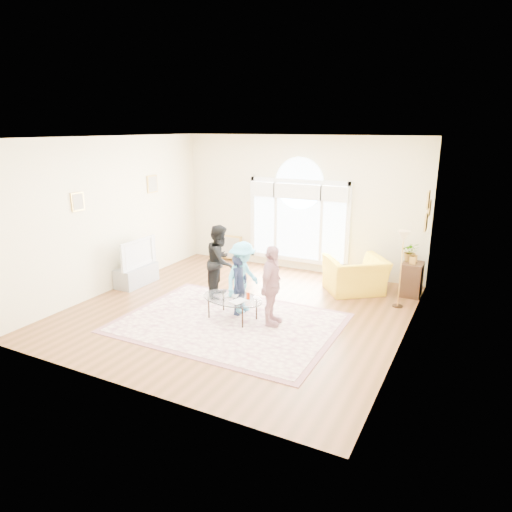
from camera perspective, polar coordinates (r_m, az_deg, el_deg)
The scene contains 17 objects.
ground at distance 8.75m, azimuth -2.22°, elevation -6.83°, with size 6.00×6.00×0.00m, color brown.
room_shell at distance 10.79m, azimuth 5.13°, elevation 6.15°, with size 6.00×6.00×6.00m.
area_rug at distance 8.23m, azimuth -3.44°, elevation -8.31°, with size 3.60×2.60×0.02m, color beige.
rug_border at distance 8.23m, azimuth -3.44°, elevation -8.33°, with size 3.80×2.80×0.01m, color #925D64.
tv_console at distance 10.44m, azimuth -14.72°, elevation -2.33°, with size 0.45×1.00×0.42m, color gray.
television at distance 10.29m, azimuth -14.88°, elevation 0.41°, with size 0.17×1.07×0.62m.
coffee_table at distance 8.23m, azimuth -2.96°, elevation -5.36°, with size 1.27×0.90×0.54m.
armchair at distance 9.78m, azimuth 12.31°, elevation -2.36°, with size 1.16×1.02×0.76m, color yellow.
side_cabinet at distance 9.94m, azimuth 18.87°, elevation -2.74°, with size 0.40×0.50×0.70m, color black.
floor_lamp at distance 8.98m, azimuth 17.92°, elevation 1.59°, with size 0.28×0.28×1.51m.
plant_pedestal at distance 10.03m, azimuth 18.50°, elevation -2.54°, with size 0.20×0.20×0.70m, color white.
potted_plant at distance 9.88m, azimuth 18.78°, elevation 0.51°, with size 0.37×0.32×0.41m, color #33722D.
leaning_picture at distance 12.04m, azimuth -3.55°, elevation -0.45°, with size 0.80×0.05×0.62m, color tan.
child_navy at distance 8.39m, azimuth -2.08°, elevation -3.60°, with size 0.41×0.27×1.12m, color #19213E.
child_black at distance 9.20m, azimuth -4.48°, elevation -0.67°, with size 0.73×0.56×1.49m, color black.
child_pink at distance 7.88m, azimuth 1.94°, elevation -3.76°, with size 0.83×0.35×1.42m, color #C89099.
child_blue at distance 8.43m, azimuth -1.70°, elevation -2.68°, with size 0.87×0.50×1.35m, color #53B7DE.
Camera 1 is at (3.97, -7.04, 3.38)m, focal length 32.00 mm.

